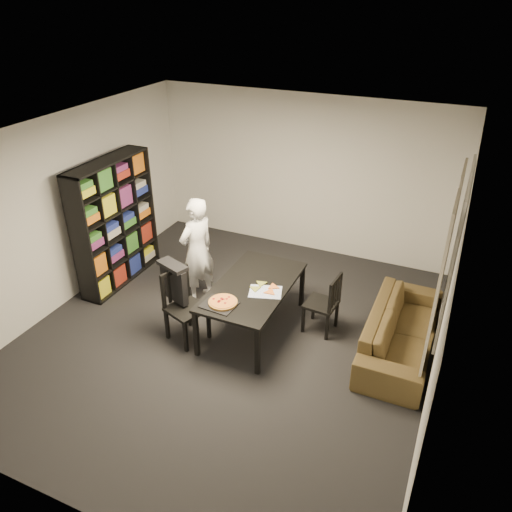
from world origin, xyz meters
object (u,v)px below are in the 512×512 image
at_px(baking_tray, 219,305).
at_px(bookshelf, 115,223).
at_px(pepperoni_pizza, 223,302).
at_px(dining_table, 253,289).
at_px(chair_left, 182,300).
at_px(sofa, 401,331).
at_px(person, 197,251).
at_px(chair_right, 327,300).

bearing_deg(baking_tray, bookshelf, 157.45).
distance_m(baking_tray, pepperoni_pizza, 0.05).
xyz_separation_m(dining_table, pepperoni_pizza, (-0.15, -0.53, 0.09)).
bearing_deg(chair_left, sofa, -52.18).
height_order(bookshelf, person, bookshelf).
xyz_separation_m(dining_table, chair_right, (0.89, 0.34, -0.14)).
height_order(bookshelf, dining_table, bookshelf).
relative_size(person, baking_tray, 3.90).
distance_m(bookshelf, chair_right, 3.31).
height_order(dining_table, baking_tray, baking_tray).
height_order(person, sofa, person).
bearing_deg(baking_tray, person, 131.95).
bearing_deg(person, pepperoni_pizza, 63.71).
distance_m(bookshelf, chair_left, 1.86).
bearing_deg(chair_left, bookshelf, 82.69).
bearing_deg(bookshelf, pepperoni_pizza, -21.37).
height_order(chair_left, baking_tray, chair_left).
bearing_deg(chair_left, person, 36.36).
bearing_deg(chair_right, baking_tray, -44.43).
bearing_deg(sofa, person, 89.92).
distance_m(bookshelf, person, 1.38).
bearing_deg(bookshelf, dining_table, -8.20).
bearing_deg(person, chair_right, 109.09).
relative_size(chair_left, person, 0.61).
xyz_separation_m(dining_table, person, (-1.01, 0.35, 0.16)).
bearing_deg(person, bookshelf, -70.12).
relative_size(chair_right, person, 0.54).
relative_size(chair_right, pepperoni_pizza, 2.40).
bearing_deg(bookshelf, person, 0.41).
height_order(bookshelf, baking_tray, bookshelf).
bearing_deg(dining_table, pepperoni_pizza, -106.19).
xyz_separation_m(bookshelf, person, (1.37, 0.01, -0.17)).
distance_m(chair_right, sofa, 0.98).
bearing_deg(sofa, pepperoni_pizza, 113.63).
relative_size(dining_table, baking_tray, 4.07).
xyz_separation_m(chair_right, pepperoni_pizza, (-1.05, -0.87, 0.23)).
distance_m(chair_left, sofa, 2.76).
distance_m(person, pepperoni_pizza, 1.23).
bearing_deg(sofa, dining_table, 100.67).
xyz_separation_m(chair_left, person, (-0.25, 0.84, 0.24)).
bearing_deg(dining_table, chair_right, 20.87).
relative_size(chair_right, baking_tray, 2.10).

